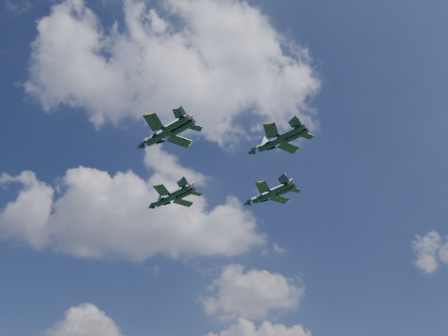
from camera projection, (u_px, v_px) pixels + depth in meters
The scene contains 4 objects.
jet_lead at pixel (165, 200), 105.81m from camera, with size 14.14×13.70×3.79m.
jet_left at pixel (158, 136), 86.39m from camera, with size 14.19×13.36×3.75m.
jet_right at pixel (263, 197), 107.84m from camera, with size 13.99×13.81×3.78m.
jet_slot at pixel (270, 143), 90.37m from camera, with size 13.61×12.66×3.58m.
Camera 1 is at (-3.28, -73.90, 3.36)m, focal length 35.00 mm.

